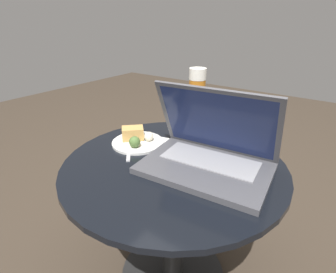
# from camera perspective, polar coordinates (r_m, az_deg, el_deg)

# --- Properties ---
(ground_plane) EXTENTS (6.00, 6.00, 0.00)m
(ground_plane) POSITION_cam_1_polar(r_m,az_deg,el_deg) (1.17, 1.00, -27.62)
(ground_plane) COLOR #382D23
(table) EXTENTS (0.70, 0.70, 0.51)m
(table) POSITION_cam_1_polar(r_m,az_deg,el_deg) (0.91, 1.17, -13.36)
(table) COLOR black
(table) RESTS_ON ground_plane
(napkin) EXTENTS (0.17, 0.14, 0.00)m
(napkin) POSITION_cam_1_polar(r_m,az_deg,el_deg) (0.96, -5.07, -1.02)
(napkin) COLOR white
(napkin) RESTS_ON table
(laptop) EXTENTS (0.39, 0.29, 0.25)m
(laptop) POSITION_cam_1_polar(r_m,az_deg,el_deg) (0.79, 8.93, -3.42)
(laptop) COLOR #47474C
(laptop) RESTS_ON table
(beer_glass) EXTENTS (0.06, 0.06, 0.26)m
(beer_glass) POSITION_cam_1_polar(r_m,az_deg,el_deg) (0.98, 6.21, 7.22)
(beer_glass) COLOR #C6701E
(beer_glass) RESTS_ON table
(snack_plate) EXTENTS (0.18, 0.18, 0.05)m
(snack_plate) POSITION_cam_1_polar(r_m,az_deg,el_deg) (0.95, -6.84, -0.56)
(snack_plate) COLOR silver
(snack_plate) RESTS_ON table
(fork) EXTENTS (0.12, 0.14, 0.00)m
(fork) POSITION_cam_1_polar(r_m,az_deg,el_deg) (0.92, -8.42, -2.33)
(fork) COLOR #B2B2B7
(fork) RESTS_ON table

